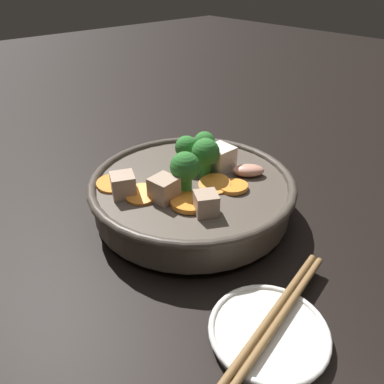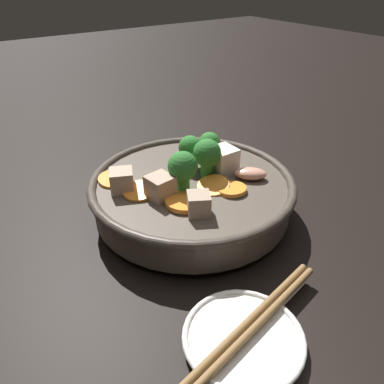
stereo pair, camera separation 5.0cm
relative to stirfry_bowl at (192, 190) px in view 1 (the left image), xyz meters
name	(u,v)px [view 1 (the left image)]	position (x,y,z in m)	size (l,w,h in m)	color
ground_plane	(192,213)	(0.00, 0.00, -0.04)	(3.00, 3.00, 0.00)	black
stirfry_bowl	(192,190)	(0.00, 0.00, 0.00)	(0.27, 0.27, 0.10)	#51473D
side_saucer	(268,332)	(0.08, 0.20, -0.03)	(0.11, 0.11, 0.01)	white
chopsticks_pair	(270,326)	(0.08, 0.20, -0.02)	(0.22, 0.06, 0.01)	olive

